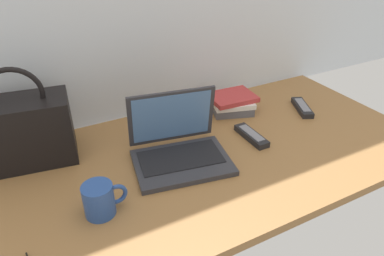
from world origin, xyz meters
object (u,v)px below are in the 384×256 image
laptop (178,146)px  remote_control_far (302,107)px  remote_control_near (251,136)px  handbag (23,130)px  book_stack (232,103)px  coffee_mug (100,199)px

laptop → remote_control_far: laptop is taller
remote_control_near → handbag: (-0.73, 0.23, 0.10)m
remote_control_near → book_stack: bearing=75.8°
coffee_mug → handbag: handbag is taller
laptop → remote_control_far: size_ratio=2.09×
coffee_mug → remote_control_near: (0.59, 0.12, -0.04)m
laptop → handbag: 0.50m
remote_control_far → book_stack: book_stack is taller
laptop → coffee_mug: 0.33m
remote_control_near → handbag: handbag is taller
handbag → book_stack: bearing=-1.3°
laptop → remote_control_near: (0.29, -0.02, -0.03)m
coffee_mug → handbag: 0.39m
remote_control_far → handbag: 1.07m
coffee_mug → book_stack: 0.73m
laptop → coffee_mug: size_ratio=2.81×
coffee_mug → handbag: size_ratio=0.37×
coffee_mug → handbag: bearing=112.0°
remote_control_far → book_stack: 0.30m
laptop → book_stack: 0.40m
coffee_mug → remote_control_near: size_ratio=0.77×
laptop → book_stack: laptop is taller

